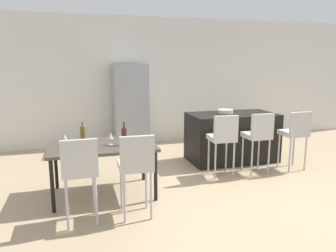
% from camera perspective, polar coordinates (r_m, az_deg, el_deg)
% --- Properties ---
extents(ground_plane, '(10.00, 10.00, 0.00)m').
position_cam_1_polar(ground_plane, '(5.34, 11.29, -9.67)').
color(ground_plane, tan).
extents(back_wall, '(10.00, 0.12, 2.90)m').
position_cam_1_polar(back_wall, '(7.83, 1.43, 7.99)').
color(back_wall, silver).
rests_on(back_wall, ground_plane).
extents(kitchen_island, '(1.65, 0.88, 0.92)m').
position_cam_1_polar(kitchen_island, '(6.38, 11.14, -1.92)').
color(kitchen_island, black).
rests_on(kitchen_island, ground_plane).
extents(bar_chair_left, '(0.42, 0.42, 1.05)m').
position_cam_1_polar(bar_chair_left, '(5.35, 9.68, -1.73)').
color(bar_chair_left, beige).
rests_on(bar_chair_left, ground_plane).
extents(bar_chair_middle, '(0.40, 0.40, 1.05)m').
position_cam_1_polar(bar_chair_middle, '(5.66, 15.66, -1.29)').
color(bar_chair_middle, beige).
rests_on(bar_chair_middle, ground_plane).
extents(bar_chair_right, '(0.40, 0.40, 1.05)m').
position_cam_1_polar(bar_chair_right, '(6.08, 21.60, -0.83)').
color(bar_chair_right, beige).
rests_on(bar_chair_right, ground_plane).
extents(dining_table, '(1.45, 0.96, 0.74)m').
position_cam_1_polar(dining_table, '(4.67, -11.46, -3.94)').
color(dining_table, '#4C4238').
rests_on(dining_table, ground_plane).
extents(dining_chair_near, '(0.41, 0.41, 1.05)m').
position_cam_1_polar(dining_chair_near, '(3.84, -15.32, -7.08)').
color(dining_chair_near, beige).
rests_on(dining_chair_near, ground_plane).
extents(dining_chair_far, '(0.41, 0.41, 1.05)m').
position_cam_1_polar(dining_chair_far, '(3.90, -5.65, -6.48)').
color(dining_chair_far, beige).
rests_on(dining_chair_far, ground_plane).
extents(wine_bottle_inner, '(0.08, 0.08, 0.27)m').
position_cam_1_polar(wine_bottle_inner, '(4.96, -14.76, -1.19)').
color(wine_bottle_inner, brown).
rests_on(wine_bottle_inner, dining_table).
extents(wine_bottle_right, '(0.07, 0.07, 0.32)m').
position_cam_1_polar(wine_bottle_right, '(4.55, -7.73, -1.78)').
color(wine_bottle_right, '#471E19').
rests_on(wine_bottle_right, dining_table).
extents(wine_glass_left, '(0.07, 0.07, 0.17)m').
position_cam_1_polar(wine_glass_left, '(4.65, -17.73, -1.95)').
color(wine_glass_left, silver).
rests_on(wine_glass_left, dining_table).
extents(wine_glass_middle, '(0.07, 0.07, 0.17)m').
position_cam_1_polar(wine_glass_middle, '(4.59, -10.07, -1.77)').
color(wine_glass_middle, silver).
rests_on(wine_glass_middle, dining_table).
extents(wine_glass_far, '(0.07, 0.07, 0.17)m').
position_cam_1_polar(wine_glass_far, '(4.41, -17.50, -2.63)').
color(wine_glass_far, silver).
rests_on(wine_glass_far, dining_table).
extents(refrigerator, '(0.72, 0.68, 1.84)m').
position_cam_1_polar(refrigerator, '(7.18, -6.67, 3.39)').
color(refrigerator, '#939699').
rests_on(refrigerator, ground_plane).
extents(fruit_bowl, '(0.29, 0.29, 0.07)m').
position_cam_1_polar(fruit_bowl, '(6.31, 10.06, 2.57)').
color(fruit_bowl, beige).
rests_on(fruit_bowl, kitchen_island).
extents(potted_plant, '(0.32, 0.32, 0.52)m').
position_cam_1_polar(potted_plant, '(8.21, 13.22, -0.31)').
color(potted_plant, '#38383D').
rests_on(potted_plant, ground_plane).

